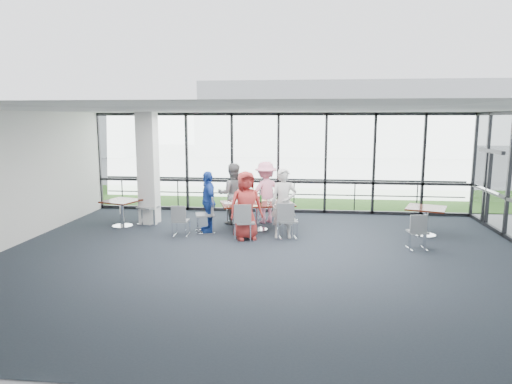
# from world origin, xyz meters

# --- Properties ---
(floor) EXTENTS (12.00, 10.00, 0.02)m
(floor) POSITION_xyz_m (0.00, 0.00, -0.01)
(floor) COLOR #1F262F
(floor) RESTS_ON ground
(ceiling) EXTENTS (12.00, 10.00, 0.04)m
(ceiling) POSITION_xyz_m (0.00, 0.00, 3.20)
(ceiling) COLOR silver
(ceiling) RESTS_ON ground
(wall_left) EXTENTS (0.10, 10.00, 3.20)m
(wall_left) POSITION_xyz_m (-6.00, 0.00, 1.60)
(wall_left) COLOR silver
(wall_left) RESTS_ON ground
(wall_front) EXTENTS (12.00, 0.10, 3.20)m
(wall_front) POSITION_xyz_m (0.00, -5.00, 1.60)
(wall_front) COLOR silver
(wall_front) RESTS_ON ground
(curtain_wall_back) EXTENTS (12.00, 0.10, 3.20)m
(curtain_wall_back) POSITION_xyz_m (0.00, 5.00, 1.60)
(curtain_wall_back) COLOR white
(curtain_wall_back) RESTS_ON ground
(exit_door) EXTENTS (0.12, 1.60, 2.10)m
(exit_door) POSITION_xyz_m (6.00, 3.75, 1.05)
(exit_door) COLOR black
(exit_door) RESTS_ON ground
(structural_column) EXTENTS (0.50, 0.50, 3.20)m
(structural_column) POSITION_xyz_m (-3.60, 3.00, 1.60)
(structural_column) COLOR white
(structural_column) RESTS_ON ground
(apron) EXTENTS (80.00, 70.00, 0.02)m
(apron) POSITION_xyz_m (0.00, 10.00, -0.02)
(apron) COLOR gray
(apron) RESTS_ON ground
(grass_strip) EXTENTS (80.00, 5.00, 0.01)m
(grass_strip) POSITION_xyz_m (0.00, 8.00, 0.01)
(grass_strip) COLOR #2C4F16
(grass_strip) RESTS_ON ground
(hangar_main) EXTENTS (24.00, 10.00, 6.00)m
(hangar_main) POSITION_xyz_m (4.00, 32.00, 3.00)
(hangar_main) COLOR silver
(hangar_main) RESTS_ON ground
(hangar_aux) EXTENTS (10.00, 6.00, 4.00)m
(hangar_aux) POSITION_xyz_m (-18.00, 28.00, 2.00)
(hangar_aux) COLOR silver
(hangar_aux) RESTS_ON ground
(guard_rail) EXTENTS (12.00, 0.06, 0.06)m
(guard_rail) POSITION_xyz_m (0.00, 5.60, 0.50)
(guard_rail) COLOR #2D2D33
(guard_rail) RESTS_ON ground
(main_table) EXTENTS (2.15, 1.56, 0.75)m
(main_table) POSITION_xyz_m (-0.40, 2.51, 0.63)
(main_table) COLOR #370D09
(main_table) RESTS_ON ground
(side_table_left) EXTENTS (1.11, 1.11, 0.75)m
(side_table_left) POSITION_xyz_m (-4.23, 2.49, 0.64)
(side_table_left) COLOR #370D09
(side_table_left) RESTS_ON ground
(side_table_right) EXTENTS (1.20, 1.20, 0.75)m
(side_table_right) POSITION_xyz_m (3.99, 2.40, 0.65)
(side_table_right) COLOR #370D09
(side_table_right) RESTS_ON ground
(diner_near_left) EXTENTS (0.99, 0.85, 1.73)m
(diner_near_left) POSITION_xyz_m (-0.58, 1.55, 0.86)
(diner_near_left) COLOR #AA2D2A
(diner_near_left) RESTS_ON ground
(diner_near_right) EXTENTS (0.69, 0.54, 1.78)m
(diner_near_right) POSITION_xyz_m (0.35, 1.81, 0.89)
(diner_near_right) COLOR silver
(diner_near_right) RESTS_ON ground
(diner_far_left) EXTENTS (0.95, 0.70, 1.76)m
(diner_far_left) POSITION_xyz_m (-1.19, 3.18, 0.88)
(diner_far_left) COLOR slate
(diner_far_left) RESTS_ON ground
(diner_far_right) EXTENTS (1.30, 1.08, 1.79)m
(diner_far_right) POSITION_xyz_m (-0.26, 3.45, 0.89)
(diner_far_right) COLOR pink
(diner_far_right) RESTS_ON ground
(diner_end) EXTENTS (0.87, 1.09, 1.64)m
(diner_end) POSITION_xyz_m (-1.69, 2.22, 0.82)
(diner_end) COLOR #2046AA
(diner_end) RESTS_ON ground
(chair_main_nl) EXTENTS (0.53, 0.53, 0.91)m
(chair_main_nl) POSITION_xyz_m (-0.58, 1.45, 0.46)
(chair_main_nl) COLOR slate
(chair_main_nl) RESTS_ON ground
(chair_main_nr) EXTENTS (0.53, 0.53, 0.91)m
(chair_main_nr) POSITION_xyz_m (0.46, 1.72, 0.46)
(chair_main_nr) COLOR slate
(chair_main_nr) RESTS_ON ground
(chair_main_fl) EXTENTS (0.58, 0.58, 0.88)m
(chair_main_fl) POSITION_xyz_m (-1.08, 3.36, 0.44)
(chair_main_fl) COLOR slate
(chair_main_fl) RESTS_ON ground
(chair_main_fr) EXTENTS (0.50, 0.50, 0.90)m
(chair_main_fr) POSITION_xyz_m (-0.31, 3.63, 0.45)
(chair_main_fr) COLOR slate
(chair_main_fr) RESTS_ON ground
(chair_main_end) EXTENTS (0.60, 0.60, 0.97)m
(chair_main_end) POSITION_xyz_m (-1.76, 2.09, 0.49)
(chair_main_end) COLOR slate
(chair_main_end) RESTS_ON ground
(chair_spare_la) EXTENTS (0.41, 0.41, 0.80)m
(chair_spare_la) POSITION_xyz_m (-2.30, 1.66, 0.40)
(chair_spare_la) COLOR slate
(chair_spare_la) RESTS_ON ground
(chair_spare_lb) EXTENTS (0.61, 0.61, 0.98)m
(chair_spare_lb) POSITION_xyz_m (-3.60, 2.86, 0.49)
(chair_spare_lb) COLOR slate
(chair_spare_lb) RESTS_ON ground
(chair_spare_r) EXTENTS (0.47, 0.47, 0.84)m
(chair_spare_r) POSITION_xyz_m (3.49, 1.07, 0.42)
(chair_spare_r) COLOR slate
(chair_spare_r) RESTS_ON ground
(plate_nl) EXTENTS (0.28, 0.28, 0.01)m
(plate_nl) POSITION_xyz_m (-0.83, 1.99, 0.76)
(plate_nl) COLOR white
(plate_nl) RESTS_ON main_table
(plate_nr) EXTENTS (0.26, 0.26, 0.01)m
(plate_nr) POSITION_xyz_m (0.21, 2.30, 0.76)
(plate_nr) COLOR white
(plate_nr) RESTS_ON main_table
(plate_fl) EXTENTS (0.28, 0.28, 0.01)m
(plate_fl) POSITION_xyz_m (-1.01, 2.72, 0.76)
(plate_fl) COLOR white
(plate_fl) RESTS_ON main_table
(plate_fr) EXTENTS (0.27, 0.27, 0.01)m
(plate_fr) POSITION_xyz_m (-0.03, 2.96, 0.76)
(plate_fr) COLOR white
(plate_fr) RESTS_ON main_table
(plate_end) EXTENTS (0.28, 0.28, 0.01)m
(plate_end) POSITION_xyz_m (-1.15, 2.35, 0.76)
(plate_end) COLOR white
(plate_end) RESTS_ON main_table
(tumbler_a) EXTENTS (0.07, 0.07, 0.15)m
(tumbler_a) POSITION_xyz_m (-0.59, 2.16, 0.82)
(tumbler_a) COLOR white
(tumbler_a) RESTS_ON main_table
(tumbler_b) EXTENTS (0.07, 0.07, 0.14)m
(tumbler_b) POSITION_xyz_m (-0.08, 2.37, 0.82)
(tumbler_b) COLOR white
(tumbler_b) RESTS_ON main_table
(tumbler_c) EXTENTS (0.06, 0.06, 0.13)m
(tumbler_c) POSITION_xyz_m (-0.37, 2.76, 0.81)
(tumbler_c) COLOR white
(tumbler_c) RESTS_ON main_table
(tumbler_d) EXTENTS (0.07, 0.07, 0.14)m
(tumbler_d) POSITION_xyz_m (-0.96, 2.20, 0.82)
(tumbler_d) COLOR white
(tumbler_d) RESTS_ON main_table
(menu_a) EXTENTS (0.34, 0.27, 0.00)m
(menu_a) POSITION_xyz_m (-0.44, 2.10, 0.75)
(menu_a) COLOR beige
(menu_a) RESTS_ON main_table
(menu_b) EXTENTS (0.32, 0.27, 0.00)m
(menu_b) POSITION_xyz_m (0.47, 2.48, 0.75)
(menu_b) COLOR beige
(menu_b) RESTS_ON main_table
(menu_c) EXTENTS (0.36, 0.37, 0.00)m
(menu_c) POSITION_xyz_m (-0.35, 2.90, 0.75)
(menu_c) COLOR beige
(menu_c) RESTS_ON main_table
(condiment_caddy) EXTENTS (0.10, 0.07, 0.04)m
(condiment_caddy) POSITION_xyz_m (-0.35, 2.56, 0.77)
(condiment_caddy) COLOR black
(condiment_caddy) RESTS_ON main_table
(ketchup_bottle) EXTENTS (0.06, 0.06, 0.18)m
(ketchup_bottle) POSITION_xyz_m (-0.37, 2.56, 0.84)
(ketchup_bottle) COLOR #A31E10
(ketchup_bottle) RESTS_ON main_table
(green_bottle) EXTENTS (0.05, 0.05, 0.20)m
(green_bottle) POSITION_xyz_m (-0.32, 2.59, 0.85)
(green_bottle) COLOR #207A29
(green_bottle) RESTS_ON main_table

